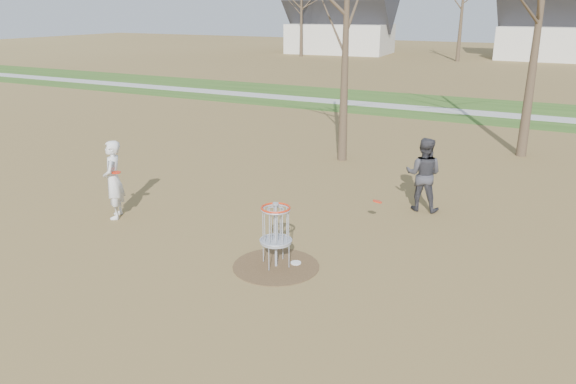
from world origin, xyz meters
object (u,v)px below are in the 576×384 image
at_px(player_throwing, 423,174).
at_px(disc_golf_basket, 276,225).
at_px(player_standing, 113,180).
at_px(disc_grounded, 296,263).

height_order(player_throwing, disc_golf_basket, player_throwing).
xyz_separation_m(player_standing, disc_golf_basket, (4.97, -0.64, -0.08)).
relative_size(player_standing, disc_grounded, 9.02).
height_order(player_throwing, disc_grounded, player_throwing).
relative_size(player_throwing, disc_golf_basket, 1.43).
distance_m(player_throwing, disc_golf_basket, 5.08).
relative_size(player_standing, player_throwing, 1.02).
xyz_separation_m(player_standing, player_throwing, (6.73, 4.12, -0.02)).
bearing_deg(player_throwing, disc_golf_basket, 65.59).
bearing_deg(player_standing, disc_golf_basket, 50.18).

